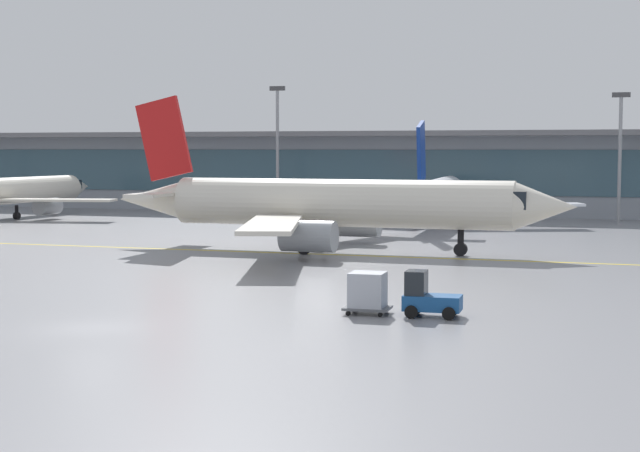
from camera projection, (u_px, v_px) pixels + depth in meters
The scene contains 10 objects.
ground_plane at pixel (89, 328), 42.51m from camera, with size 400.00×400.00×0.00m, color gray.
taxiway_centreline_stripe at pixel (333, 255), 71.82m from camera, with size 110.00×0.36×0.01m, color yellow.
terminal_concourse at pixel (444, 172), 116.34m from camera, with size 171.57×11.00×9.60m.
gate_airplane_0 at pixel (10, 192), 109.00m from camera, with size 27.12×29.24×9.68m.
gate_airplane_1 at pixel (437, 195), 98.08m from camera, with size 28.24×30.47×10.09m.
taxiing_regional_jet at pixel (335, 204), 73.58m from camera, with size 35.26×32.90×11.71m.
baggage_tug at pixel (428, 297), 45.37m from camera, with size 2.66×1.73×2.10m.
cargo_dolly_lead at pixel (368, 291), 46.11m from camera, with size 2.17×1.70×1.94m.
apron_light_mast_1 at pixel (278, 145), 113.64m from camera, with size 1.80×0.36×14.68m.
apron_light_mast_2 at pixel (620, 151), 101.11m from camera, with size 1.80×0.36×13.28m.
Camera 1 is at (22.45, -36.89, 7.68)m, focal length 55.99 mm.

